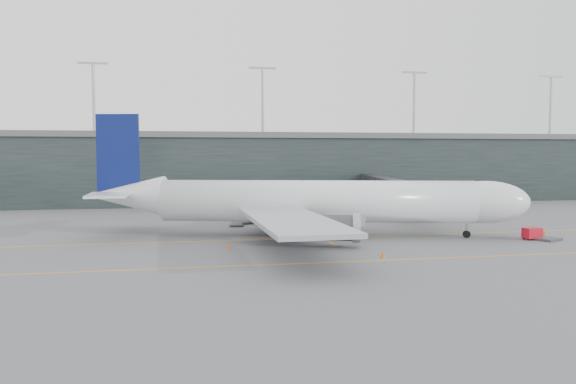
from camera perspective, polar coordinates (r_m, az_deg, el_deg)
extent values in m
plane|color=#57575B|center=(75.36, -0.95, -4.32)|extent=(320.00, 320.00, 0.00)
cube|color=gold|center=(71.47, -0.39, -4.77)|extent=(160.00, 0.25, 0.02)
cube|color=gold|center=(56.05, 2.65, -7.22)|extent=(160.00, 0.25, 0.02)
cube|color=gold|center=(95.77, -0.10, -2.53)|extent=(0.25, 60.00, 0.02)
cube|color=black|center=(132.12, -5.36, 2.29)|extent=(240.00, 35.00, 14.00)
cube|color=#535558|center=(132.12, -5.38, 5.58)|extent=(240.00, 36.00, 1.20)
cylinder|color=#9E9EA3|center=(123.11, -19.14, 8.95)|extent=(0.60, 0.60, 14.00)
cylinder|color=#9E9EA3|center=(123.25, -2.59, 9.16)|extent=(0.60, 0.60, 14.00)
cylinder|color=#9E9EA3|center=(132.95, 12.68, 8.69)|extent=(0.60, 0.60, 14.00)
cylinder|color=#9E9EA3|center=(150.37, 25.11, 7.85)|extent=(0.60, 0.60, 14.00)
cylinder|color=white|center=(72.96, 2.93, -0.94)|extent=(40.33, 15.36, 5.43)
ellipsoid|color=white|center=(75.84, 19.35, -0.97)|extent=(12.39, 8.11, 5.43)
cone|color=white|center=(77.31, -15.89, -0.35)|extent=(10.63, 7.46, 5.21)
cube|color=#979AA0|center=(73.19, 2.24, -2.57)|extent=(14.65, 7.75, 1.75)
cube|color=black|center=(76.74, 21.76, -0.32)|extent=(2.52, 3.03, 0.70)
cube|color=#979AA0|center=(59.65, 0.26, -2.88)|extent=(8.52, 25.57, 0.48)
cylinder|color=#3C3C41|center=(64.96, 4.39, -3.65)|extent=(6.70, 4.50, 3.06)
cube|color=#979AA0|center=(86.62, 1.28, -0.73)|extent=(19.68, 25.86, 0.48)
cylinder|color=#3C3C41|center=(81.47, 4.22, -2.09)|extent=(6.70, 4.50, 3.06)
cube|color=#0A1658|center=(77.55, -16.89, 3.72)|extent=(5.62, 1.85, 10.50)
cube|color=white|center=(73.08, -17.80, -0.29)|extent=(4.88, 7.92, 0.31)
cube|color=white|center=(82.10, -15.36, 0.21)|extent=(8.07, 9.23, 0.31)
cylinder|color=black|center=(75.73, 17.68, -4.10)|extent=(1.02, 0.58, 0.96)
cylinder|color=#9E9EA3|center=(75.64, 17.69, -3.61)|extent=(0.26, 0.26, 2.28)
cylinder|color=black|center=(69.40, -0.02, -4.57)|extent=(1.21, 0.71, 1.14)
cylinder|color=black|center=(77.70, 0.36, -3.65)|extent=(1.21, 0.71, 1.14)
cube|color=#26272B|center=(81.29, 13.80, -0.31)|extent=(3.66, 3.99, 2.78)
cube|color=#26272B|center=(89.20, 12.29, 0.09)|extent=(4.31, 13.13, 2.48)
cube|color=#26272B|center=(101.69, 10.41, 0.58)|extent=(4.55, 13.17, 2.58)
cube|color=#26272B|center=(114.28, 8.93, 0.97)|extent=(4.80, 13.20, 2.68)
cylinder|color=#9E9EA3|center=(90.12, 12.15, -1.84)|extent=(0.50, 0.50, 3.77)
cube|color=#3C3C41|center=(90.29, 12.13, -2.81)|extent=(2.18, 1.76, 0.70)
cylinder|color=#26272B|center=(119.06, 5.63, 1.12)|extent=(3.97, 3.97, 2.98)
cylinder|color=#26272B|center=(119.26, 5.62, -0.41)|extent=(1.79, 1.79, 3.57)
cube|color=red|center=(77.12, 23.55, -3.84)|extent=(2.36, 1.70, 1.29)
cylinder|color=black|center=(76.31, 23.36, -4.40)|extent=(0.41, 0.21, 0.40)
cylinder|color=black|center=(77.39, 24.22, -4.31)|extent=(0.41, 0.21, 0.40)
cylinder|color=black|center=(77.03, 22.86, -4.31)|extent=(0.41, 0.21, 0.40)
cylinder|color=black|center=(78.10, 23.72, -4.22)|extent=(0.41, 0.21, 0.40)
cube|color=#3A393E|center=(77.36, 24.92, -4.35)|extent=(3.53, 3.25, 0.28)
cube|color=#3C3C41|center=(83.56, -5.28, -3.42)|extent=(1.99, 1.60, 0.20)
cube|color=#ABB0B8|center=(83.45, -5.28, -2.80)|extent=(1.60, 1.50, 1.49)
cube|color=navy|center=(83.36, -5.29, -2.27)|extent=(1.65, 1.55, 0.08)
cube|color=#3C3C41|center=(86.39, -4.40, -3.16)|extent=(2.68, 2.44, 0.22)
cube|color=silver|center=(86.27, -4.41, -2.51)|extent=(2.23, 2.17, 1.64)
cube|color=navy|center=(86.18, -4.41, -1.95)|extent=(2.31, 2.25, 0.09)
cube|color=#3C3C41|center=(85.24, -2.40, -3.27)|extent=(2.03, 1.75, 0.18)
cube|color=#A1A5AD|center=(85.14, -2.40, -2.73)|extent=(1.66, 1.59, 1.35)
cube|color=navy|center=(85.06, -2.40, -2.26)|extent=(1.72, 1.64, 0.07)
cone|color=#D35A0B|center=(81.80, 24.59, -3.77)|extent=(0.46, 0.46, 0.74)
cone|color=#F35E0D|center=(59.58, 9.64, -6.23)|extent=(0.49, 0.49, 0.78)
cone|color=red|center=(88.62, 2.64, -2.86)|extent=(0.41, 0.41, 0.66)
cone|color=#F05F0D|center=(63.74, -6.02, -5.58)|extent=(0.42, 0.42, 0.66)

